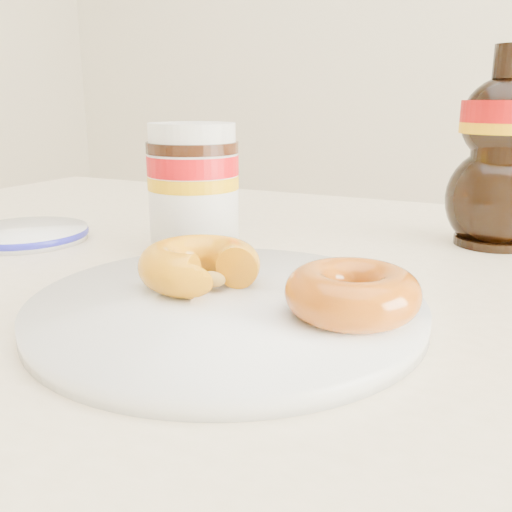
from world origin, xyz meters
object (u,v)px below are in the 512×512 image
at_px(nutella_jar, 193,183).
at_px(dark_jar, 204,209).
at_px(donut_bitten, 200,265).
at_px(plate, 227,306).
at_px(dining_table, 304,360).
at_px(donut_whole, 352,293).
at_px(syrup_bottle, 502,149).
at_px(blue_rim_saucer, 26,234).

xyz_separation_m(nutella_jar, dark_jar, (-0.01, 0.03, -0.03)).
relative_size(donut_bitten, nutella_jar, 0.72).
height_order(plate, donut_bitten, donut_bitten).
distance_m(dining_table, donut_whole, 0.18).
bearing_deg(donut_whole, syrup_bottle, 77.97).
xyz_separation_m(syrup_bottle, blue_rim_saucer, (-0.49, -0.21, -0.10)).
relative_size(dining_table, syrup_bottle, 6.55).
xyz_separation_m(dining_table, donut_whole, (0.08, -0.11, 0.11)).
height_order(donut_whole, blue_rim_saucer, donut_whole).
relative_size(donut_whole, nutella_jar, 0.69).
distance_m(dining_table, donut_bitten, 0.16).
bearing_deg(nutella_jar, dining_table, -15.23).
relative_size(donut_whole, syrup_bottle, 0.44).
bearing_deg(syrup_bottle, nutella_jar, -149.78).
xyz_separation_m(plate, donut_bitten, (-0.03, 0.02, 0.02)).
height_order(dining_table, blue_rim_saucer, blue_rim_saucer).
distance_m(dining_table, plate, 0.15).
bearing_deg(syrup_bottle, blue_rim_saucer, -156.26).
bearing_deg(dining_table, nutella_jar, 164.77).
distance_m(syrup_bottle, dark_jar, 0.33).
height_order(dining_table, plate, plate).
bearing_deg(donut_whole, donut_bitten, 174.97).
distance_m(donut_bitten, syrup_bottle, 0.37).
bearing_deg(dining_table, plate, -99.09).
bearing_deg(syrup_bottle, dark_jar, -155.21).
xyz_separation_m(donut_bitten, syrup_bottle, (0.20, 0.31, 0.08)).
height_order(dining_table, donut_whole, donut_whole).
distance_m(plate, donut_bitten, 0.05).
height_order(nutella_jar, syrup_bottle, syrup_bottle).
bearing_deg(plate, donut_whole, 4.08).
height_order(donut_whole, dark_jar, dark_jar).
height_order(donut_whole, syrup_bottle, syrup_bottle).
height_order(dining_table, nutella_jar, nutella_jar).
bearing_deg(plate, nutella_jar, 128.79).
height_order(nutella_jar, dark_jar, nutella_jar).
bearing_deg(nutella_jar, donut_bitten, -56.60).
relative_size(donut_bitten, dark_jar, 1.20).
bearing_deg(blue_rim_saucer, dining_table, 1.38).
bearing_deg(donut_whole, blue_rim_saucer, 166.42).
height_order(dining_table, donut_bitten, donut_bitten).
bearing_deg(blue_rim_saucer, dark_jar, 22.12).
distance_m(donut_bitten, blue_rim_saucer, 0.31).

